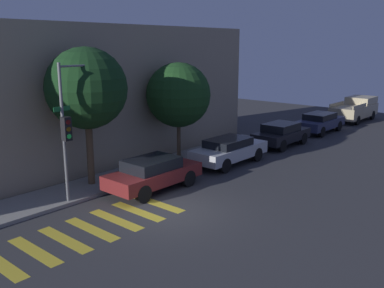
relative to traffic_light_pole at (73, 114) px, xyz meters
name	(u,v)px	position (x,y,z in m)	size (l,w,h in m)	color
ground_plane	(166,211)	(1.57, -3.37, -3.54)	(60.00, 60.00, 0.00)	#333335
sidewalk	(96,185)	(1.57, 0.99, -3.47)	(26.00, 2.33, 0.14)	gray
building_row	(36,98)	(1.57, 5.56, 0.01)	(26.00, 6.00, 7.11)	gray
crosswalk	(92,229)	(-1.26, -2.57, -3.54)	(6.75, 2.60, 0.00)	gold
traffic_light_pole	(73,114)	(0.00, 0.00, 0.00)	(2.34, 0.56, 5.50)	slate
sedan_near_corner	(153,173)	(2.92, -1.27, -2.77)	(4.35, 1.82, 1.43)	maroon
sedan_middle	(229,150)	(8.40, -1.27, -2.78)	(4.62, 1.83, 1.39)	#B7BABF
sedan_far_end	(281,134)	(13.81, -1.27, -2.76)	(4.25, 1.84, 1.44)	black
sedan_tail_of_row	(320,122)	(19.28, -1.27, -2.77)	(4.56, 1.81, 1.40)	#2D3351
pickup_truck	(355,109)	(25.87, -1.27, -2.58)	(5.41, 2.12, 1.85)	tan
tree_near_corner	(87,89)	(1.47, 1.15, 0.78)	(3.46, 3.46, 6.07)	brown
tree_midblock	(178,95)	(7.15, 1.15, 0.01)	(3.38, 3.38, 5.25)	brown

